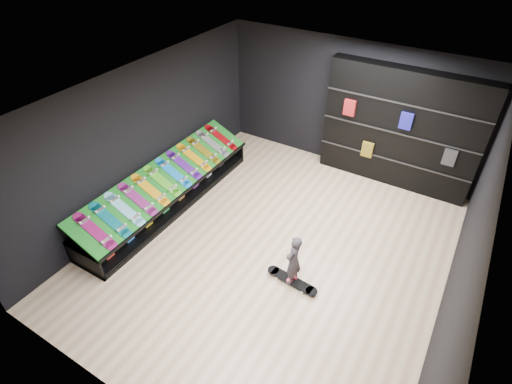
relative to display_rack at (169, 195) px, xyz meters
The scene contains 23 objects.
floor 2.56m from the display_rack, ahead, with size 6.00×7.00×0.01m, color beige.
ceiling 3.75m from the display_rack, ahead, with size 6.00×7.00×0.01m, color white.
wall_back 4.51m from the display_rack, 53.92° to the left, with size 6.00×0.02×3.00m, color black.
wall_front 4.51m from the display_rack, 53.92° to the right, with size 6.00×0.02×3.00m, color black.
wall_left 1.33m from the display_rack, behind, with size 0.02×7.00×3.00m, color black.
wall_right 5.69m from the display_rack, ahead, with size 0.02×7.00×3.00m, color black.
display_rack is the anchor object (origin of this frame).
turf_ramp 0.46m from the display_rack, ahead, with size 1.00×4.50×0.04m, color #0F5F14.
back_shelving 5.15m from the display_rack, 41.22° to the left, with size 3.32×0.39×2.66m, color black.
floor_skateboard 3.31m from the display_rack, 10.41° to the right, with size 0.98×0.22×0.09m, color black, non-canonical shape.
child 3.31m from the display_rack, 10.41° to the right, with size 0.22×0.16×0.59m, color black.
display_board_0 1.96m from the display_rack, 88.11° to the right, with size 0.98×0.22×0.09m, color #E5198C, non-canonical shape.
display_board_1 1.63m from the display_rack, 87.69° to the right, with size 0.98×0.22×0.09m, color #0C8C99, non-canonical shape.
display_board_2 1.31m from the display_rack, 87.03° to the right, with size 0.98×0.22×0.09m, color #0CB2E5, non-canonical shape.
display_board_3 0.99m from the display_rack, 85.85° to the right, with size 0.98×0.22×0.09m, color #2626BF, non-canonical shape.
display_board_4 0.71m from the display_rack, 83.10° to the right, with size 0.98×0.22×0.09m, color orange, non-canonical shape.
display_board_5 0.52m from the display_rack, 70.06° to the right, with size 0.98×0.22×0.09m, color green, non-canonical shape.
display_board_6 0.52m from the display_rack, 70.06° to the left, with size 0.98×0.22×0.09m, color blue, non-canonical shape.
display_board_7 0.71m from the display_rack, 83.10° to the left, with size 0.98×0.22×0.09m, color purple, non-canonical shape.
display_board_8 0.99m from the display_rack, 85.85° to the left, with size 0.98×0.22×0.09m, color yellow, non-canonical shape.
display_board_9 1.31m from the display_rack, 87.03° to the left, with size 0.98×0.22×0.09m, color yellow, non-canonical shape.
display_board_10 1.63m from the display_rack, 87.69° to the left, with size 0.98×0.22×0.09m, color black, non-canonical shape.
display_board_11 1.96m from the display_rack, 88.11° to the left, with size 0.98×0.22×0.09m, color red, non-canonical shape.
Camera 1 is at (2.51, -4.81, 5.46)m, focal length 28.00 mm.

